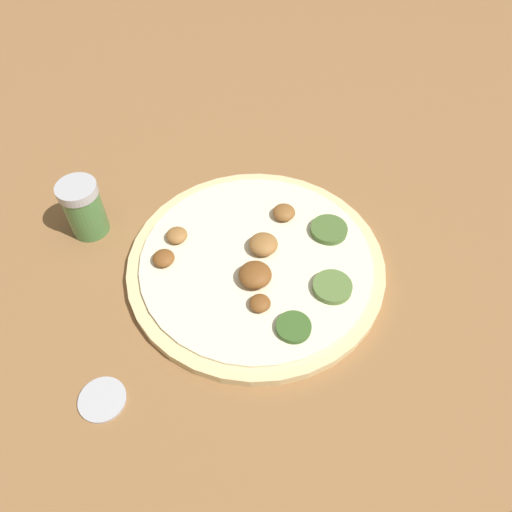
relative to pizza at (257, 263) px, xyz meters
name	(u,v)px	position (x,y,z in m)	size (l,w,h in m)	color
ground_plane	(256,267)	(0.00, 0.00, -0.01)	(3.00, 3.00, 0.00)	olive
pizza	(257,263)	(0.00, 0.00, 0.00)	(0.31, 0.31, 0.03)	beige
spice_jar	(84,208)	(0.05, 0.21, 0.03)	(0.05, 0.05, 0.08)	#4C7F42
loose_cap	(102,399)	(-0.17, 0.15, -0.01)	(0.05, 0.05, 0.01)	#B2B2B7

